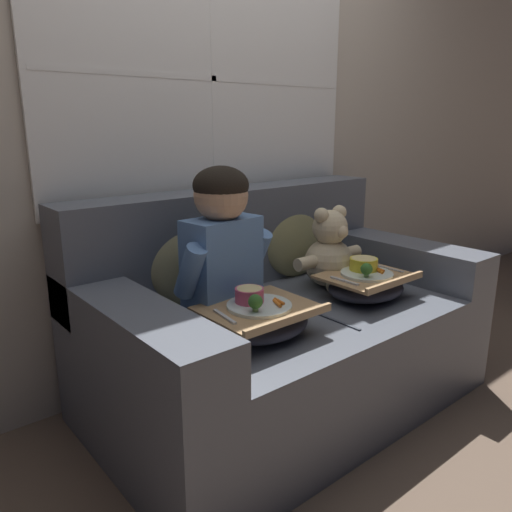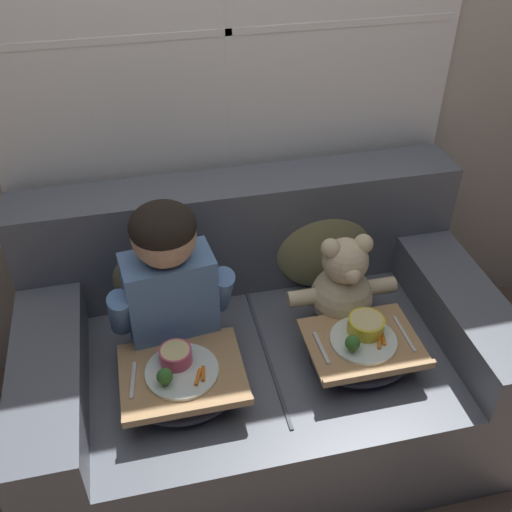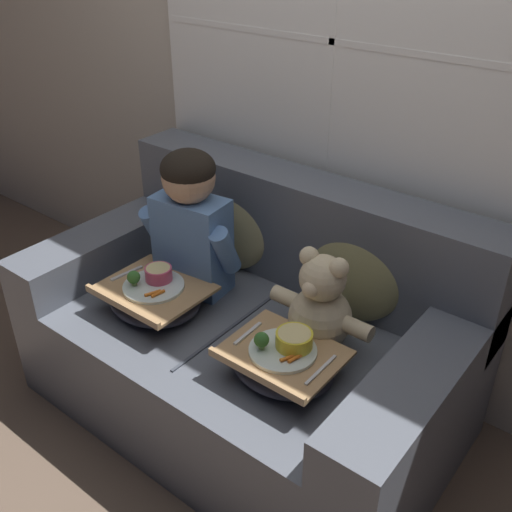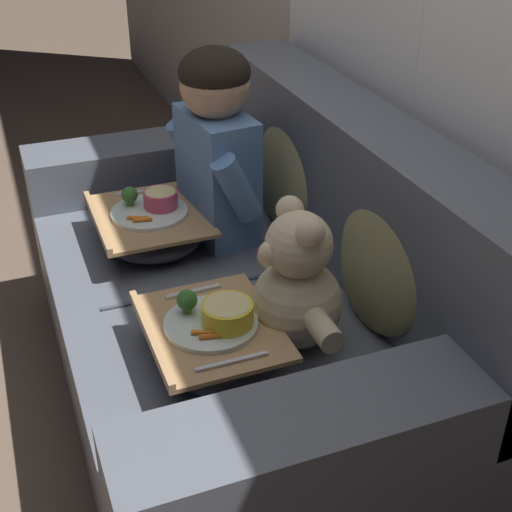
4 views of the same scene
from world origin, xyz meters
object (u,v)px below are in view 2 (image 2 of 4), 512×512
throw_pillow_behind_teddy (322,239)px  lap_tray_teddy (362,350)px  couch (259,356)px  lap_tray_child (183,381)px  throw_pillow_behind_child (164,261)px  teddy_bear (343,288)px  child_figure (168,276)px

throw_pillow_behind_teddy → lap_tray_teddy: 0.48m
couch → lap_tray_child: (-0.31, -0.23, 0.19)m
throw_pillow_behind_child → teddy_bear: throw_pillow_behind_child is taller
throw_pillow_behind_child → teddy_bear: (0.61, -0.25, -0.04)m
throw_pillow_behind_child → child_figure: bearing=-90.0°
couch → teddy_bear: size_ratio=4.11×
throw_pillow_behind_teddy → teddy_bear: size_ratio=1.05×
couch → lap_tray_teddy: 0.43m
lap_tray_child → teddy_bear: bearing=19.5°
throw_pillow_behind_child → child_figure: child_figure is taller
lap_tray_teddy → teddy_bear: bearing=90.2°
throw_pillow_behind_child → child_figure: size_ratio=0.73×
throw_pillow_behind_child → teddy_bear: size_ratio=1.07×
throw_pillow_behind_teddy → lap_tray_child: (-0.61, -0.47, -0.14)m
throw_pillow_behind_teddy → child_figure: child_figure is taller
couch → teddy_bear: bearing=-2.4°
teddy_bear → lap_tray_child: 0.65m
lap_tray_child → lap_tray_teddy: 0.61m
teddy_bear → throw_pillow_behind_child: bearing=157.7°
throw_pillow_behind_teddy → teddy_bear: throw_pillow_behind_teddy is taller
throw_pillow_behind_child → child_figure: 0.28m
child_figure → throw_pillow_behind_teddy: bearing=22.0°
couch → throw_pillow_behind_child: couch is taller
couch → child_figure: (-0.30, -0.01, 0.46)m
child_figure → lap_tray_child: child_figure is taller
throw_pillow_behind_teddy → lap_tray_teddy: size_ratio=1.12×
lap_tray_child → lap_tray_teddy: (0.61, 0.00, 0.00)m
throw_pillow_behind_child → lap_tray_child: throw_pillow_behind_child is taller
couch → lap_tray_child: couch is taller
teddy_bear → lap_tray_teddy: size_ratio=1.07×
couch → throw_pillow_behind_child: 0.51m
child_figure → teddy_bear: (0.61, -0.00, -0.16)m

